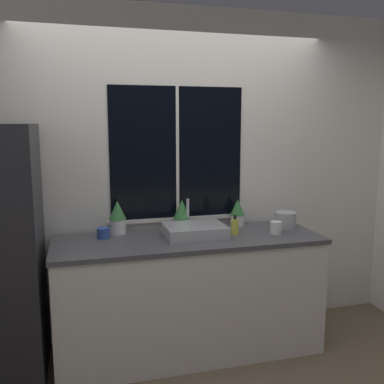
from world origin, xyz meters
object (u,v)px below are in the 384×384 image
Objects in this scene: sink at (195,231)px; potted_plant_right at (237,212)px; kettle at (285,219)px; potted_plant_center at (182,214)px; potted_plant_left at (118,217)px; soap_bottle at (235,227)px; mug_blue at (103,233)px; mug_white at (276,228)px.

sink is 0.51m from potted_plant_right.
potted_plant_center is at bearing 168.02° from kettle.
potted_plant_left is 1.69× the size of soap_bottle.
mug_blue is at bearing 169.33° from sink.
potted_plant_right is at bearing 153.37° from kettle.
potted_plant_center is 0.49m from potted_plant_right.
potted_plant_right is 0.39m from mug_white.
sink reaches higher than potted_plant_center.
mug_blue is at bearing 170.62° from mug_white.
potted_plant_center is 0.66m from mug_blue.
potted_plant_left is 2.69× the size of mug_white.
mug_blue is (-1.00, 0.16, -0.02)m from soap_bottle.
potted_plant_right is at bearing 0.00° from potted_plant_center.
sink is 0.32m from soap_bottle.
mug_blue is (-1.32, 0.22, -0.01)m from mug_white.
sink is at bearing -23.67° from potted_plant_left.
mug_blue is at bearing -174.07° from potted_plant_right.
sink reaches higher than soap_bottle.
potted_plant_right is (0.45, 0.25, 0.07)m from sink.
potted_plant_center is 2.51× the size of mug_white.
soap_bottle is (0.88, -0.28, -0.07)m from potted_plant_left.
potted_plant_left is 0.52m from potted_plant_center.
sink is 2.02× the size of potted_plant_right.
potted_plant_center is at bearing 153.72° from mug_white.
potted_plant_right is at bearing 0.00° from potted_plant_left.
mug_blue is 0.53× the size of kettle.
soap_bottle is 1.59× the size of mug_white.
potted_plant_right is (0.49, 0.00, -0.01)m from potted_plant_center.
potted_plant_left is 1.01m from potted_plant_right.
mug_blue is (-0.64, -0.12, -0.09)m from potted_plant_center.
potted_plant_right is at bearing 5.93° from mug_blue.
potted_plant_left reaches higher than potted_plant_right.
sink is 2.96× the size of soap_bottle.
kettle is at bearing -2.37° from mug_blue.
potted_plant_left is at bearing 156.33° from sink.
potted_plant_center is 0.76m from mug_white.
potted_plant_left is 1.16× the size of potted_plant_right.
potted_plant_right is 0.31m from soap_bottle.
kettle is at bearing -26.63° from potted_plant_right.
soap_bottle is at bearing -5.87° from sink.
soap_bottle reaches higher than mug_blue.
soap_bottle is 0.87× the size of kettle.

